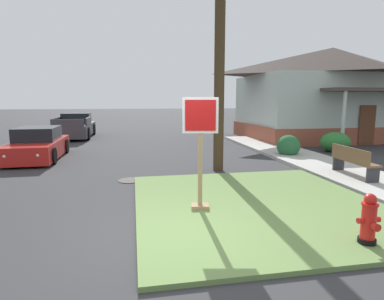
% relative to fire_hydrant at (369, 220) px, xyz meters
% --- Properties ---
extents(ground_plane, '(160.00, 160.00, 0.00)m').
position_rel_fire_hydrant_xyz_m(ground_plane, '(-3.03, 0.91, -0.46)').
color(ground_plane, '#333335').
extents(grass_corner_patch, '(5.33, 5.68, 0.08)m').
position_rel_fire_hydrant_xyz_m(grass_corner_patch, '(-0.93, 2.27, -0.42)').
color(grass_corner_patch, '#668447').
rests_on(grass_corner_patch, ground).
extents(sidewalk_strip, '(2.20, 16.07, 0.12)m').
position_rel_fire_hydrant_xyz_m(sidewalk_strip, '(2.94, 6.29, -0.40)').
color(sidewalk_strip, '#B2AFA8').
rests_on(sidewalk_strip, ground).
extents(fire_hydrant, '(0.38, 0.34, 0.81)m').
position_rel_fire_hydrant_xyz_m(fire_hydrant, '(0.00, 0.00, 0.00)').
color(fire_hydrant, black).
rests_on(fire_hydrant, grass_corner_patch).
extents(stop_sign, '(0.71, 0.34, 2.30)m').
position_rel_fire_hydrant_xyz_m(stop_sign, '(-2.27, 2.07, 0.74)').
color(stop_sign, '#A3845B').
rests_on(stop_sign, grass_corner_patch).
extents(manhole_cover, '(0.70, 0.70, 0.02)m').
position_rel_fire_hydrant_xyz_m(manhole_cover, '(-3.72, 5.02, -0.45)').
color(manhole_cover, black).
rests_on(manhole_cover, ground).
extents(parked_sedan_red, '(1.90, 4.16, 1.25)m').
position_rel_fire_hydrant_xyz_m(parked_sedan_red, '(-7.35, 9.26, 0.08)').
color(parked_sedan_red, red).
rests_on(parked_sedan_red, ground).
extents(pickup_truck_charcoal, '(2.10, 5.02, 1.48)m').
position_rel_fire_hydrant_xyz_m(pickup_truck_charcoal, '(-7.14, 16.66, 0.16)').
color(pickup_truck_charcoal, '#38383D').
rests_on(pickup_truck_charcoal, ground).
extents(street_bench, '(0.50, 1.77, 0.85)m').
position_rel_fire_hydrant_xyz_m(street_bench, '(2.68, 3.94, 0.13)').
color(street_bench, brown).
rests_on(street_bench, sidewalk_strip).
extents(corner_house, '(10.53, 8.11, 5.39)m').
position_rel_fire_hydrant_xyz_m(corner_house, '(8.23, 13.55, 2.30)').
color(corner_house, brown).
rests_on(corner_house, ground).
extents(shrub_near_porch, '(1.28, 1.28, 0.90)m').
position_rel_fire_hydrant_xyz_m(shrub_near_porch, '(5.31, 8.59, -0.01)').
color(shrub_near_porch, '#2B6F30').
rests_on(shrub_near_porch, ground).
extents(shrub_by_curb, '(0.94, 0.94, 0.90)m').
position_rel_fire_hydrant_xyz_m(shrub_by_curb, '(2.66, 7.83, -0.01)').
color(shrub_by_curb, '#276236').
rests_on(shrub_by_curb, ground).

